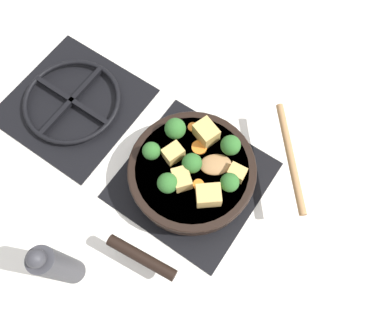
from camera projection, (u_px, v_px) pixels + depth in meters
ground_plane at (192, 180)px, 0.87m from camera, size 2.40×2.40×0.00m
front_burner_grate at (192, 179)px, 0.86m from camera, size 0.31×0.31×0.03m
rear_burner_grate at (73, 102)px, 0.93m from camera, size 0.31×0.31×0.03m
skillet_pan at (191, 173)px, 0.82m from camera, size 0.37×0.28×0.05m
wooden_spoon at (260, 160)px, 0.79m from camera, size 0.25×0.25×0.02m
tofu_cube_center_large at (174, 152)px, 0.79m from camera, size 0.05×0.04×0.03m
tofu_cube_near_handle at (237, 173)px, 0.78m from camera, size 0.03×0.04×0.03m
tofu_cube_east_chunk at (182, 179)px, 0.77m from camera, size 0.05×0.06×0.03m
tofu_cube_west_chunk at (208, 195)px, 0.75m from camera, size 0.06×0.06×0.04m
tofu_cube_back_piece at (206, 132)px, 0.80m from camera, size 0.05×0.06×0.04m
broccoli_floret_near_spoon at (151, 151)px, 0.78m from camera, size 0.04×0.04×0.05m
broccoli_floret_center_top at (168, 183)px, 0.75m from camera, size 0.04×0.04×0.05m
broccoli_floret_east_rim at (231, 145)px, 0.78m from camera, size 0.04×0.04×0.05m
broccoli_floret_west_rim at (175, 129)px, 0.80m from camera, size 0.05×0.05×0.05m
broccoli_floret_north_edge at (194, 163)px, 0.77m from camera, size 0.04×0.04×0.05m
broccoli_floret_south_cluster at (230, 182)px, 0.76m from camera, size 0.04×0.04×0.05m
carrot_slice_orange_thin at (198, 184)px, 0.78m from camera, size 0.02×0.02×0.01m
carrot_slice_near_center at (193, 127)px, 0.83m from camera, size 0.02×0.02×0.01m
carrot_slice_edge_slice at (199, 147)px, 0.81m from camera, size 0.03×0.03×0.01m
pepper_mill at (58, 266)px, 0.70m from camera, size 0.05×0.05×0.22m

